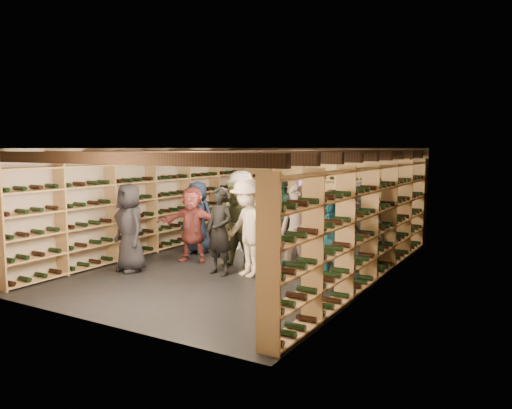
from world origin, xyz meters
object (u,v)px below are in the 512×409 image
at_px(crate_stack_right, 332,248).
at_px(person_11, 307,219).
at_px(person_4, 330,242).
at_px(person_10, 281,219).
at_px(crate_stack_left, 268,233).
at_px(person_12, 363,225).
at_px(person_8, 334,230).
at_px(crate_loose, 353,253).
at_px(person_5, 192,224).
at_px(person_6, 198,217).
at_px(person_1, 220,231).
at_px(person_3, 248,228).
at_px(person_7, 297,232).
at_px(person_9, 241,211).
at_px(person_0, 130,228).
at_px(person_2, 239,225).

height_order(crate_stack_right, person_11, person_11).
xyz_separation_m(person_4, person_10, (-1.51, 1.01, 0.16)).
distance_m(crate_stack_left, person_12, 3.36).
bearing_deg(person_4, person_8, 117.18).
distance_m(crate_loose, person_5, 3.62).
xyz_separation_m(crate_stack_left, person_6, (-0.80, -1.86, 0.57)).
bearing_deg(person_1, person_6, 147.53).
relative_size(person_3, person_8, 1.15).
bearing_deg(crate_stack_right, person_4, -69.22).
xyz_separation_m(person_1, person_7, (1.37, 0.54, 0.02)).
relative_size(crate_stack_right, person_12, 0.29).
height_order(crate_stack_left, person_9, person_9).
xyz_separation_m(person_6, person_9, (0.72, 0.72, 0.11)).
distance_m(crate_stack_right, crate_loose, 0.66).
xyz_separation_m(person_5, person_10, (1.71, 0.78, 0.13)).
xyz_separation_m(person_3, person_7, (0.84, 0.37, -0.06)).
height_order(person_5, person_8, person_5).
distance_m(crate_loose, person_0, 4.88).
bearing_deg(person_5, person_1, -47.57).
relative_size(person_1, person_8, 1.05).
height_order(crate_stack_left, person_2, person_2).
distance_m(person_4, person_9, 3.39).
bearing_deg(person_9, person_6, -124.94).
xyz_separation_m(person_1, person_9, (-0.84, 2.11, 0.10)).
bearing_deg(person_4, crate_stack_right, 119.74).
bearing_deg(person_6, person_5, -63.97).
xyz_separation_m(crate_stack_right, person_12, (0.84, -0.45, 0.63)).
relative_size(person_6, person_11, 0.88).
bearing_deg(person_3, person_9, 146.99).
bearing_deg(person_5, person_4, -22.71).
bearing_deg(crate_loose, person_11, -116.68).
xyz_separation_m(person_10, person_11, (0.51, 0.22, 0.01)).
xyz_separation_m(crate_stack_right, person_2, (-1.33, -1.65, 0.63)).
distance_m(person_6, person_10, 2.13).
height_order(person_0, person_12, person_12).
bearing_deg(person_6, crate_stack_left, 63.48).
bearing_deg(person_3, person_1, -140.66).
bearing_deg(person_3, crate_stack_right, 89.48).
relative_size(person_4, person_11, 0.82).
distance_m(crate_stack_left, person_0, 4.07).
relative_size(crate_stack_left, person_1, 0.33).
height_order(person_9, person_11, person_11).
height_order(person_2, person_3, person_3).
distance_m(person_6, person_8, 3.31).
bearing_deg(person_1, crate_loose, 68.44).
xyz_separation_m(person_9, person_10, (1.41, -0.70, -0.01)).
height_order(person_3, person_12, person_3).
distance_m(person_5, person_9, 1.51).
bearing_deg(person_3, person_6, 171.51).
bearing_deg(crate_stack_left, crate_loose, -10.25).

